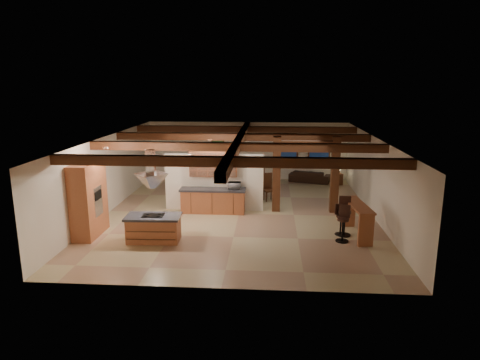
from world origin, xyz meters
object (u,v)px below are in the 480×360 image
object	(u,v)px
kitchen_island	(154,228)
bar_counter	(357,214)
sofa	(309,176)
dining_table	(249,191)

from	to	relation	value
kitchen_island	bar_counter	size ratio (longest dim) A/B	0.83
sofa	bar_counter	size ratio (longest dim) A/B	0.94
dining_table	bar_counter	distance (m)	5.77
bar_counter	sofa	bearing A→B (deg)	96.36
sofa	bar_counter	world-z (taller)	bar_counter
kitchen_island	dining_table	xyz separation A→B (m)	(2.72, 5.31, -0.14)
sofa	bar_counter	bearing A→B (deg)	112.38
kitchen_island	bar_counter	bearing A→B (deg)	8.05
kitchen_island	bar_counter	distance (m)	6.50
kitchen_island	bar_counter	world-z (taller)	bar_counter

